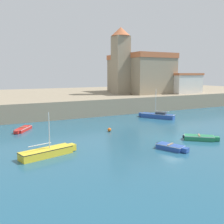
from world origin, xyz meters
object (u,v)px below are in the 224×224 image
dinghy_green_2 (200,138)px  sailboat_yellow_4 (48,152)px  harbor_shed_near_wharf (183,83)px  dinghy_blue_1 (171,147)px  sailboat_blue_3 (157,115)px  church (138,72)px  dinghy_red_0 (23,129)px  mooring_buoy (109,130)px

dinghy_green_2 → sailboat_yellow_4: 18.30m
harbor_shed_near_wharf → dinghy_blue_1: bearing=-134.1°
sailboat_blue_3 → church: bearing=67.1°
dinghy_red_0 → dinghy_green_2: size_ratio=1.01×
church → harbor_shed_near_wharf: size_ratio=2.07×
sailboat_blue_3 → dinghy_blue_1: bearing=-122.9°
sailboat_yellow_4 → church: 44.60m
dinghy_blue_1 → sailboat_yellow_4: 12.96m
church → mooring_buoy: bearing=-130.3°
dinghy_red_0 → sailboat_blue_3: sailboat_blue_3 is taller
dinghy_green_2 → harbor_shed_near_wharf: 34.66m
sailboat_blue_3 → mooring_buoy: (-12.68, -5.72, -0.23)m
sailboat_blue_3 → church: (7.81, 18.48, 7.89)m
sailboat_blue_3 → mooring_buoy: 13.91m
sailboat_blue_3 → sailboat_yellow_4: bearing=-151.2°
dinghy_red_0 → harbor_shed_near_wharf: bearing=15.7°
dinghy_red_0 → sailboat_blue_3: 23.45m
sailboat_blue_3 → mooring_buoy: size_ratio=11.88×
dinghy_blue_1 → harbor_shed_near_wharf: 39.60m
dinghy_red_0 → dinghy_blue_1: 21.17m
dinghy_red_0 → sailboat_yellow_4: sailboat_yellow_4 is taller
dinghy_green_2 → mooring_buoy: 12.17m
dinghy_red_0 → sailboat_blue_3: size_ratio=0.62×
dinghy_green_2 → mooring_buoy: dinghy_green_2 is taller
dinghy_red_0 → mooring_buoy: 12.34m
sailboat_yellow_4 → church: church is taller
dinghy_red_0 → mooring_buoy: (10.76, -6.03, -0.00)m
mooring_buoy → church: 32.73m
mooring_buoy → church: (20.49, 24.20, 8.11)m
dinghy_red_0 → church: bearing=30.2°
dinghy_red_0 → mooring_buoy: size_ratio=7.42×
harbor_shed_near_wharf → sailboat_yellow_4: bearing=-148.6°
sailboat_blue_3 → sailboat_yellow_4: 26.34m
sailboat_yellow_4 → harbor_shed_near_wharf: bearing=31.4°
sailboat_yellow_4 → dinghy_blue_1: bearing=-17.8°
church → dinghy_blue_1: bearing=-117.9°
dinghy_green_2 → dinghy_blue_1: bearing=-165.3°
dinghy_red_0 → dinghy_green_2: bearing=-39.8°
dinghy_blue_1 → dinghy_red_0: bearing=126.8°
sailboat_blue_3 → mooring_buoy: bearing=-155.7°
dinghy_blue_1 → mooring_buoy: bearing=100.0°
harbor_shed_near_wharf → mooring_buoy: bearing=-149.5°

